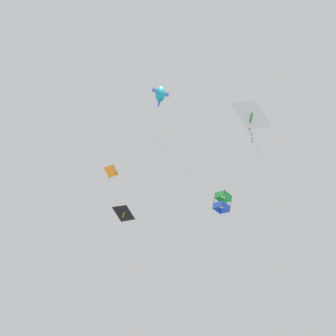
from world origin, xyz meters
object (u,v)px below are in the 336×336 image
kite_box_mid_left (222,202)px  kite_delta_low_drifter (123,214)px  kite_fish_upper_right (160,94)px  kite_delta_highest (251,116)px  kite_diamond_near_left (111,171)px

kite_box_mid_left → kite_delta_low_drifter: bearing=121.5°
kite_delta_low_drifter → kite_fish_upper_right: size_ratio=0.74×
kite_delta_highest → kite_box_mid_left: (-14.79, 0.57, 4.57)m
kite_delta_low_drifter → kite_box_mid_left: size_ratio=1.12×
kite_delta_low_drifter → kite_delta_highest: 21.08m
kite_fish_upper_right → kite_box_mid_left: (-15.27, 7.12, 2.95)m
kite_diamond_near_left → kite_delta_low_drifter: kite_diamond_near_left is taller
kite_delta_low_drifter → kite_fish_upper_right: kite_delta_low_drifter is taller
kite_fish_upper_right → kite_delta_highest: bearing=-14.5°
kite_delta_low_drifter → kite_delta_highest: bearing=-98.7°
kite_diamond_near_left → kite_box_mid_left: bearing=-37.6°
kite_fish_upper_right → kite_delta_low_drifter: bearing=83.0°
kite_delta_low_drifter → kite_diamond_near_left: bearing=-146.3°
kite_delta_low_drifter → kite_box_mid_left: kite_box_mid_left is taller
kite_fish_upper_right → kite_diamond_near_left: bearing=91.6°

